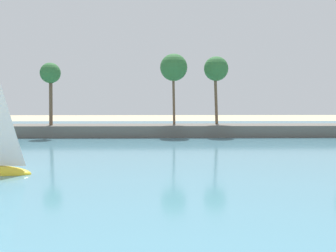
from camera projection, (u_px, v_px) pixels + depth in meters
name	position (u px, v px, depth m)	size (l,w,h in m)	color
sea	(168.00, 139.00, 58.31)	(220.00, 89.41, 0.06)	teal
palm_headland	(161.00, 117.00, 62.98)	(106.78, 6.41, 13.03)	#605B54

